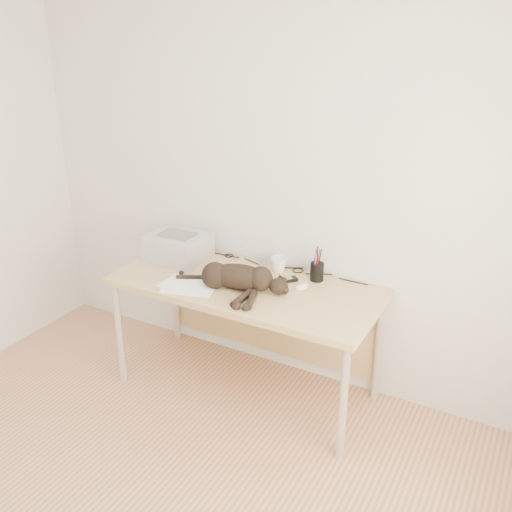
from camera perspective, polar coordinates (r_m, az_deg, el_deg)
The scene contains 11 objects.
wall_back at distance 3.48m, azimuth 1.81°, elevation 7.84°, with size 3.50×3.50×0.00m, color silver.
desk at distance 3.50m, azimuth -0.37°, elevation -4.22°, with size 1.60×0.70×0.74m.
printer at distance 3.72m, azimuth -7.80°, elevation 0.94°, with size 0.36×0.31×0.17m.
papers at distance 3.36m, azimuth -6.78°, elevation -2.98°, with size 0.36×0.28×0.01m.
cat at distance 3.28m, azimuth -2.06°, elevation -2.21°, with size 0.71×0.34×0.16m.
mug at distance 3.51m, azimuth 2.28°, elevation -0.85°, with size 0.10×0.10×0.10m, color white.
pen_cup at distance 3.41m, azimuth 6.11°, elevation -1.53°, with size 0.08×0.08×0.21m.
remote_grey at distance 3.58m, azimuth 0.65°, elevation -1.08°, with size 0.05×0.16×0.02m, color slate.
remote_black at distance 3.39m, azimuth 2.66°, elevation -2.47°, with size 0.05×0.18×0.02m, color black.
mouse at distance 3.33m, azimuth 4.62°, elevation -2.92°, with size 0.06×0.10×0.03m, color white.
cable_tangle at distance 3.62m, azimuth 1.34°, elevation -0.84°, with size 1.36×0.07×0.01m, color black, non-canonical shape.
Camera 1 is at (1.51, -1.25, 2.20)m, focal length 40.00 mm.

